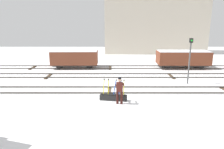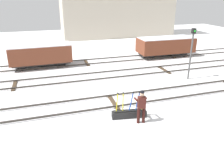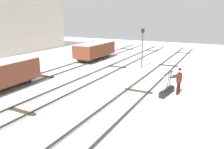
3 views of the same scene
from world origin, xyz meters
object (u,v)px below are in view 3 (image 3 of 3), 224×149
rail_worker (179,80)px  switch_lever_frame (167,91)px  freight_car_back_track (1,74)px  signal_post (142,44)px  freight_car_near_switch (95,50)px

rail_worker → switch_lever_frame: bearing=130.5°
rail_worker → freight_car_back_track: (-4.65, 10.80, 0.18)m
rail_worker → freight_car_back_track: 11.76m
switch_lever_frame → signal_post: bearing=40.8°
signal_post → freight_car_near_switch: size_ratio=0.67×
signal_post → freight_car_back_track: (-10.54, 6.27, -1.15)m
switch_lever_frame → signal_post: 7.68m
rail_worker → freight_car_back_track: bearing=122.0°
switch_lever_frame → freight_car_near_switch: size_ratio=0.32×
freight_car_back_track → freight_car_near_switch: bearing=-1.4°
freight_car_back_track → signal_post: bearing=-32.2°
switch_lever_frame → freight_car_back_track: 11.09m
rail_worker → signal_post: signal_post is taller
signal_post → freight_car_near_switch: signal_post is taller
signal_post → rail_worker: bearing=-142.4°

